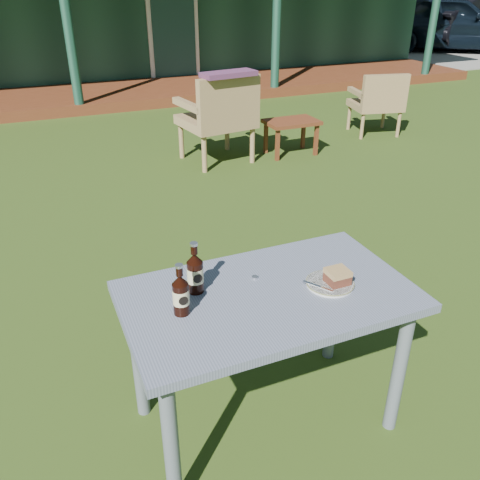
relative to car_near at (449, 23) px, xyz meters
name	(u,v)px	position (x,y,z in m)	size (l,w,h in m)	color
ground	(171,263)	(-10.09, -8.12, -0.72)	(80.00, 80.00, 0.00)	#334916
gravel_strip	(446,48)	(0.41, 0.38, -0.71)	(9.00, 6.00, 0.02)	gray
car_near	(449,23)	(0.00, 0.00, 0.00)	(1.70, 4.23, 1.44)	black
car_far	(476,20)	(1.45, 0.47, 0.00)	(1.52, 4.37, 1.44)	black
cafe_table	(268,312)	(-10.09, -9.72, -0.10)	(1.20, 0.70, 0.72)	slate
plate	(330,283)	(-9.83, -9.77, 0.01)	(0.20, 0.20, 0.01)	silver
cake_slice	(337,276)	(-9.80, -9.79, 0.05)	(0.09, 0.09, 0.06)	#52281A
fork	(318,286)	(-9.89, -9.78, 0.02)	(0.01, 0.14, 0.00)	silver
cola_bottle_near	(195,272)	(-10.36, -9.60, 0.09)	(0.07, 0.07, 0.23)	black
cola_bottle_far	(181,294)	(-10.46, -9.72, 0.09)	(0.06, 0.07, 0.22)	black
bottle_cap	(255,277)	(-10.10, -9.60, 0.00)	(0.03, 0.03, 0.01)	silver
armchair_left	(220,114)	(-8.94, -6.18, -0.18)	(0.80, 0.77, 0.96)	#98794C
armchair_right	(378,100)	(-6.67, -5.94, -0.27)	(0.70, 0.67, 0.79)	#98794C
floral_throw	(229,74)	(-8.91, -6.37, 0.27)	(0.57, 0.23, 0.05)	#592D4E
side_table	(291,125)	(-8.08, -6.22, -0.38)	(0.60, 0.40, 0.40)	#5F2D17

